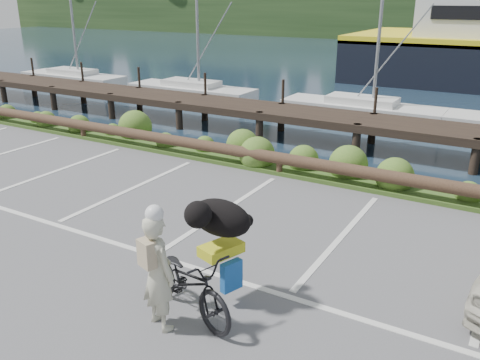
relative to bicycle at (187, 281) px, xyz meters
name	(u,v)px	position (x,y,z in m)	size (l,w,h in m)	color
ground	(169,247)	(-1.51, 1.49, -0.52)	(72.00, 72.00, 0.00)	#545356
vegetation_strip	(291,166)	(-1.51, 6.79, -0.47)	(34.00, 1.60, 0.10)	#3D5B21
log_rail	(279,175)	(-1.51, 6.09, -0.52)	(32.00, 0.30, 0.60)	#443021
bicycle	(187,281)	(0.00, 0.00, 0.00)	(0.69, 1.97, 1.04)	black
cyclist	(158,272)	(-0.15, -0.44, 0.32)	(0.61, 0.40, 1.67)	beige
dog	(221,218)	(0.20, 0.60, 0.80)	(0.96, 0.47, 0.56)	black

